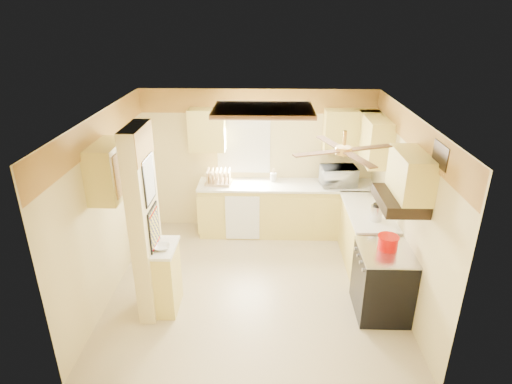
{
  "coord_description": "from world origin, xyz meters",
  "views": [
    {
      "loc": [
        0.16,
        -5.22,
        3.71
      ],
      "look_at": [
        0.01,
        0.35,
        1.32
      ],
      "focal_mm": 30.0,
      "sensor_mm": 36.0,
      "label": 1
    }
  ],
  "objects_px": {
    "microwave": "(339,176)",
    "kettle": "(376,213)",
    "stove": "(382,282)",
    "dutch_oven": "(388,242)",
    "bowl": "(162,247)"
  },
  "relations": [
    {
      "from": "stove",
      "to": "dutch_oven",
      "type": "xyz_separation_m",
      "value": [
        0.02,
        0.07,
        0.54
      ]
    },
    {
      "from": "stove",
      "to": "kettle",
      "type": "bearing_deg",
      "value": 86.92
    },
    {
      "from": "stove",
      "to": "bowl",
      "type": "xyz_separation_m",
      "value": [
        -2.81,
        -0.06,
        0.5
      ]
    },
    {
      "from": "microwave",
      "to": "kettle",
      "type": "bearing_deg",
      "value": 98.23
    },
    {
      "from": "microwave",
      "to": "kettle",
      "type": "distance_m",
      "value": 1.36
    },
    {
      "from": "microwave",
      "to": "bowl",
      "type": "height_order",
      "value": "microwave"
    },
    {
      "from": "kettle",
      "to": "bowl",
      "type": "bearing_deg",
      "value": -163.06
    },
    {
      "from": "stove",
      "to": "bowl",
      "type": "distance_m",
      "value": 2.86
    },
    {
      "from": "microwave",
      "to": "dutch_oven",
      "type": "distance_m",
      "value": 2.08
    },
    {
      "from": "stove",
      "to": "microwave",
      "type": "relative_size",
      "value": 1.55
    },
    {
      "from": "dutch_oven",
      "to": "kettle",
      "type": "distance_m",
      "value": 0.74
    },
    {
      "from": "bowl",
      "to": "dutch_oven",
      "type": "relative_size",
      "value": 0.75
    },
    {
      "from": "dutch_oven",
      "to": "kettle",
      "type": "height_order",
      "value": "kettle"
    },
    {
      "from": "stove",
      "to": "dutch_oven",
      "type": "distance_m",
      "value": 0.55
    },
    {
      "from": "microwave",
      "to": "bowl",
      "type": "bearing_deg",
      "value": 34.77
    }
  ]
}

